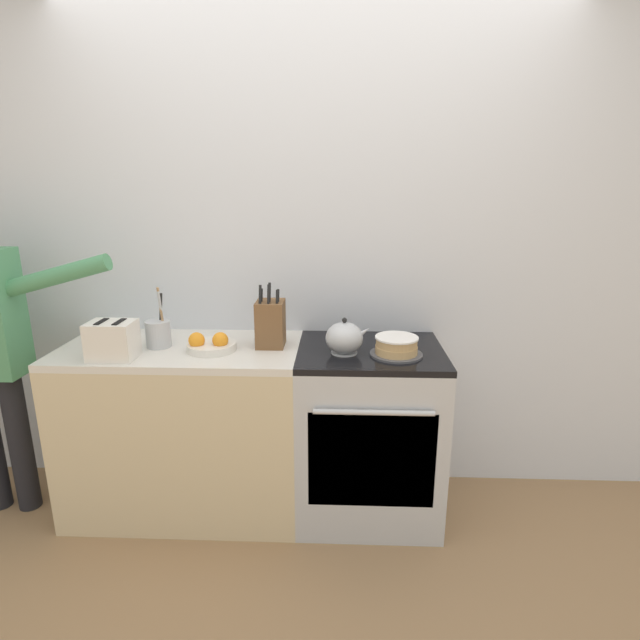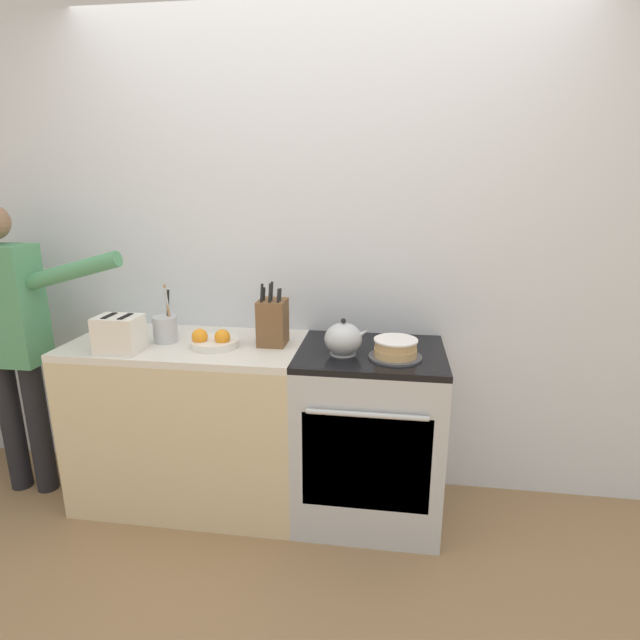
% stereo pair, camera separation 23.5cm
% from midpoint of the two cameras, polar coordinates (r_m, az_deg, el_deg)
% --- Properties ---
extents(ground_plane, '(16.00, 16.00, 0.00)m').
position_cam_midpoint_polar(ground_plane, '(2.61, -4.25, -24.17)').
color(ground_plane, '#93704C').
extents(wall_back, '(8.00, 0.04, 2.60)m').
position_cam_midpoint_polar(wall_back, '(2.64, -3.32, 7.54)').
color(wall_back, silver).
rests_on(wall_back, ground_plane).
extents(counter_cabinet, '(1.17, 0.59, 0.88)m').
position_cam_midpoint_polar(counter_cabinet, '(2.75, -17.49, -11.71)').
color(counter_cabinet, beige).
rests_on(counter_cabinet, ground_plane).
extents(stove_range, '(0.70, 0.62, 0.88)m').
position_cam_midpoint_polar(stove_range, '(2.59, 2.90, -12.66)').
color(stove_range, '#B7BABF').
rests_on(stove_range, ground_plane).
extents(layer_cake, '(0.25, 0.25, 0.09)m').
position_cam_midpoint_polar(layer_cake, '(2.32, 5.88, -3.08)').
color(layer_cake, '#4C4C51').
rests_on(layer_cake, stove_range).
extents(tea_kettle, '(0.22, 0.18, 0.17)m').
position_cam_midpoint_polar(tea_kettle, '(2.33, -0.04, -2.14)').
color(tea_kettle, '#B7BABF').
rests_on(tea_kettle, stove_range).
extents(knife_block, '(0.13, 0.15, 0.32)m').
position_cam_midpoint_polar(knife_block, '(2.45, -8.42, -0.40)').
color(knife_block, brown).
rests_on(knife_block, counter_cabinet).
extents(utensil_crock, '(0.12, 0.12, 0.30)m').
position_cam_midpoint_polar(utensil_crock, '(2.59, -20.49, -1.42)').
color(utensil_crock, '#B7BABF').
rests_on(utensil_crock, counter_cabinet).
extents(fruit_bowl, '(0.23, 0.23, 0.10)m').
position_cam_midpoint_polar(fruit_bowl, '(2.46, -15.09, -2.77)').
color(fruit_bowl, silver).
rests_on(fruit_bowl, counter_cabinet).
extents(toaster, '(0.22, 0.15, 0.18)m').
position_cam_midpoint_polar(toaster, '(2.49, -25.19, -2.16)').
color(toaster, silver).
rests_on(toaster, counter_cabinet).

